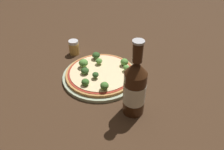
{
  "coord_description": "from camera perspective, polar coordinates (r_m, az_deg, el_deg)",
  "views": [
    {
      "loc": [
        0.43,
        -0.49,
        0.5
      ],
      "look_at": [
        0.07,
        -0.04,
        0.06
      ],
      "focal_mm": 35.0,
      "sensor_mm": 36.0,
      "label": 1
    }
  ],
  "objects": [
    {
      "name": "pizza",
      "position": [
        0.81,
        -3.09,
        0.59
      ],
      "size": [
        0.26,
        0.26,
        0.01
      ],
      "color": "#B77F42",
      "rests_on": "plate"
    },
    {
      "name": "ground_plane",
      "position": [
        0.82,
        -2.59,
        -0.28
      ],
      "size": [
        3.0,
        3.0,
        0.0
      ],
      "primitive_type": "plane",
      "color": "#3D2819"
    },
    {
      "name": "plate",
      "position": [
        0.82,
        -3.02,
        -0.21
      ],
      "size": [
        0.28,
        0.28,
        0.01
      ],
      "color": "#A3B293",
      "rests_on": "ground_plane"
    },
    {
      "name": "broccoli_floret_5",
      "position": [
        0.83,
        3.24,
        3.4
      ],
      "size": [
        0.03,
        0.03,
        0.03
      ],
      "color": "#89A866",
      "rests_on": "pizza"
    },
    {
      "name": "broccoli_floret_2",
      "position": [
        0.76,
        -4.34,
        0.04
      ],
      "size": [
        0.02,
        0.02,
        0.02
      ],
      "color": "#89A866",
      "rests_on": "pizza"
    },
    {
      "name": "broccoli_floret_6",
      "position": [
        0.79,
        -7.08,
        1.11
      ],
      "size": [
        0.03,
        0.03,
        0.02
      ],
      "color": "#89A866",
      "rests_on": "pizza"
    },
    {
      "name": "broccoli_floret_7",
      "position": [
        0.82,
        -7.48,
        3.16
      ],
      "size": [
        0.03,
        0.03,
        0.03
      ],
      "color": "#89A866",
      "rests_on": "pizza"
    },
    {
      "name": "broccoli_floret_4",
      "position": [
        0.87,
        -4.18,
        5.16
      ],
      "size": [
        0.03,
        0.03,
        0.03
      ],
      "color": "#89A866",
      "rests_on": "pizza"
    },
    {
      "name": "pepper_shaker",
      "position": [
        0.95,
        -9.91,
        7.11
      ],
      "size": [
        0.04,
        0.04,
        0.06
      ],
      "color": "tan",
      "rests_on": "ground_plane"
    },
    {
      "name": "broccoli_floret_0",
      "position": [
        0.84,
        -3.41,
        3.67
      ],
      "size": [
        0.02,
        0.02,
        0.02
      ],
      "color": "#89A866",
      "rests_on": "pizza"
    },
    {
      "name": "broccoli_floret_8",
      "position": [
        0.74,
        -6.99,
        -1.83
      ],
      "size": [
        0.03,
        0.03,
        0.02
      ],
      "color": "#89A866",
      "rests_on": "pizza"
    },
    {
      "name": "broccoli_floret_1",
      "position": [
        0.71,
        -1.98,
        -2.81
      ],
      "size": [
        0.03,
        0.03,
        0.03
      ],
      "color": "#89A866",
      "rests_on": "pizza"
    },
    {
      "name": "beer_bottle",
      "position": [
        0.63,
        5.96,
        -3.37
      ],
      "size": [
        0.07,
        0.07,
        0.25
      ],
      "color": "#381E0F",
      "rests_on": "ground_plane"
    },
    {
      "name": "broccoli_floret_3",
      "position": [
        0.8,
        3.76,
        1.91
      ],
      "size": [
        0.02,
        0.02,
        0.02
      ],
      "color": "#89A866",
      "rests_on": "pizza"
    }
  ]
}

